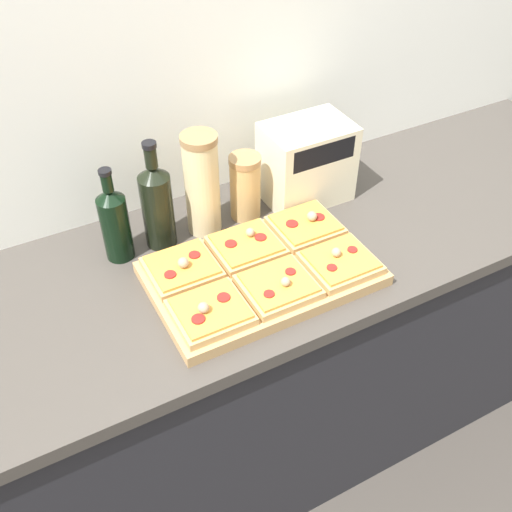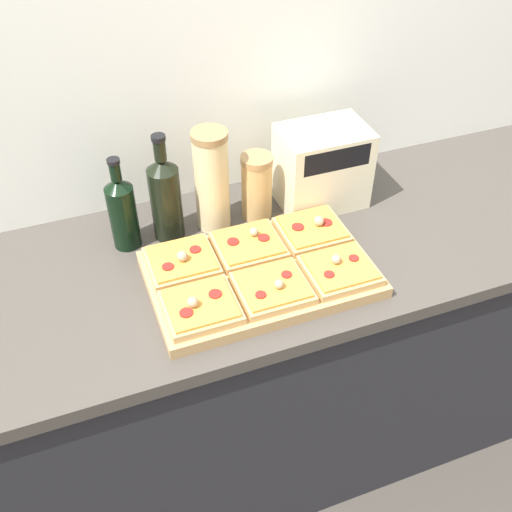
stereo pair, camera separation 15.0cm
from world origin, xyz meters
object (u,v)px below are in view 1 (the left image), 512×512
olive_oil_bottle (115,222)px  grain_jar_short (245,187)px  grain_jar_tall (202,184)px  toaster_oven (307,162)px  cutting_board (262,274)px  wine_bottle (157,204)px

olive_oil_bottle → grain_jar_short: 0.37m
grain_jar_tall → toaster_oven: size_ratio=1.10×
grain_jar_tall → grain_jar_short: 0.14m
olive_oil_bottle → grain_jar_short: size_ratio=1.38×
cutting_board → toaster_oven: bearing=41.8°
grain_jar_tall → toaster_oven: grain_jar_tall is taller
cutting_board → olive_oil_bottle: size_ratio=2.08×
grain_jar_short → toaster_oven: toaster_oven is taller
olive_oil_bottle → grain_jar_tall: 0.25m
olive_oil_bottle → grain_jar_tall: bearing=-0.0°
olive_oil_bottle → toaster_oven: 0.57m
wine_bottle → cutting_board: bearing=-56.2°
olive_oil_bottle → wine_bottle: bearing=-0.0°
wine_bottle → toaster_oven: (0.45, -0.00, -0.01)m
cutting_board → toaster_oven: size_ratio=2.08×
wine_bottle → toaster_oven: bearing=-0.1°
cutting_board → wine_bottle: bearing=123.8°
grain_jar_short → cutting_board: bearing=-108.7°
cutting_board → grain_jar_tall: grain_jar_tall is taller
cutting_board → olive_oil_bottle: (-0.29, 0.25, 0.09)m
olive_oil_bottle → cutting_board: bearing=-41.6°
wine_bottle → grain_jar_short: bearing=0.0°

